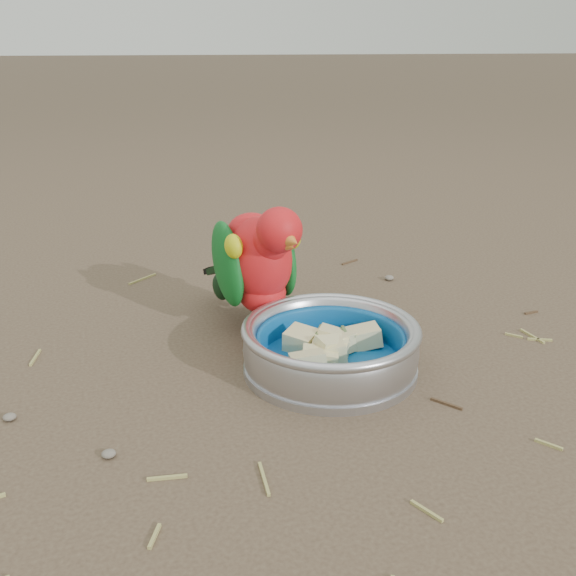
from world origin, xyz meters
name	(u,v)px	position (x,y,z in m)	size (l,w,h in m)	color
ground	(264,400)	(0.00, 0.00, 0.00)	(60.00, 60.00, 0.00)	brown
food_bowl	(330,365)	(0.10, 0.04, 0.01)	(0.21, 0.21, 0.02)	#B2B2BA
bowl_wall	(331,342)	(0.10, 0.04, 0.04)	(0.21, 0.21, 0.04)	#B2B2BA
fruit_wedges	(330,348)	(0.10, 0.04, 0.03)	(0.13, 0.13, 0.03)	beige
lory_parrot	(259,271)	(0.05, 0.18, 0.09)	(0.11, 0.22, 0.18)	red
ground_debris	(263,392)	(0.00, 0.01, 0.00)	(0.90, 0.80, 0.01)	#A19A54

